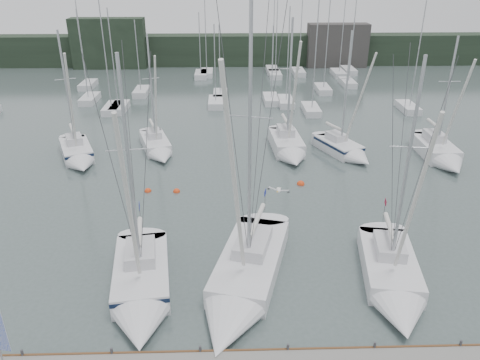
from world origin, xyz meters
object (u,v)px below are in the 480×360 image
sailboat_mid_b (158,148)px  sailboat_mid_a (78,155)px  sailboat_mid_e (441,155)px  buoy_c (148,191)px  sailboat_mid_c (289,149)px  sailboat_mid_d (346,151)px  sailboat_near_left (141,292)px  sailboat_near_right (394,285)px  sailboat_near_center (241,288)px  buoy_b (301,184)px  buoy_a (177,192)px

sailboat_mid_b → sailboat_mid_a: bearing=176.2°
sailboat_mid_e → buoy_c: 26.14m
sailboat_mid_c → sailboat_mid_d: size_ratio=1.09×
sailboat_mid_e → sailboat_near_left: bearing=-141.8°
sailboat_near_left → sailboat_near_right: bearing=-7.0°
sailboat_near_center → sailboat_mid_b: (-7.14, 20.90, -0.05)m
buoy_b → sailboat_mid_a: bearing=164.5°
sailboat_near_left → sailboat_mid_e: bearing=29.7°
sailboat_mid_d → buoy_b: sailboat_mid_d is taller
sailboat_near_right → buoy_c: sailboat_near_right is taller
sailboat_mid_e → buoy_b: (-13.35, -4.42, -0.61)m
sailboat_near_center → sailboat_mid_e: 26.12m
buoy_b → buoy_c: bearing=-175.7°
sailboat_near_center → sailboat_mid_d: sailboat_near_center is taller
sailboat_near_right → buoy_b: (-3.04, 13.81, -0.54)m
sailboat_mid_c → sailboat_mid_d: (5.27, -0.47, -0.07)m
sailboat_mid_c → buoy_a: sailboat_mid_c is taller
sailboat_mid_e → buoy_a: (-23.32, -5.48, -0.61)m
sailboat_near_right → sailboat_mid_a: (-22.42, 19.17, 0.06)m
buoy_a → buoy_c: size_ratio=1.02×
sailboat_near_right → sailboat_mid_d: sailboat_near_right is taller
sailboat_mid_c → buoy_c: 14.06m
buoy_c → sailboat_mid_d: bearing=21.4°
sailboat_mid_b → buoy_c: sailboat_mid_b is taller
sailboat_near_center → sailboat_mid_e: sailboat_near_center is taller
sailboat_mid_a → sailboat_mid_d: size_ratio=1.02×
sailboat_near_right → buoy_c: (-15.26, 12.89, -0.54)m
sailboat_near_left → buoy_b: size_ratio=22.17×
sailboat_mid_e → buoy_c: bearing=-167.6°
buoy_c → sailboat_mid_b: bearing=91.6°
sailboat_near_left → sailboat_mid_e: sailboat_near_left is taller
sailboat_mid_a → sailboat_mid_b: (6.94, 1.69, -0.08)m
sailboat_near_center → buoy_b: sailboat_near_center is taller
sailboat_near_center → sailboat_near_left: bearing=-162.9°
sailboat_mid_e → buoy_b: sailboat_mid_e is taller
sailboat_mid_c → sailboat_mid_e: size_ratio=1.11×
sailboat_mid_b → buoy_a: 8.49m
sailboat_near_left → sailboat_mid_d: 25.31m
buoy_c → buoy_a: bearing=-3.6°
sailboat_mid_a → sailboat_mid_e: 32.74m
sailboat_mid_c → buoy_b: size_ratio=20.74×
sailboat_mid_b → sailboat_mid_e: (25.79, -2.62, 0.09)m
sailboat_mid_c → buoy_b: bearing=-91.8°
sailboat_near_left → sailboat_mid_c: (10.41, 20.34, 0.03)m
buoy_a → buoy_c: buoy_a is taller
sailboat_mid_b → sailboat_mid_c: 12.27m
sailboat_near_right → buoy_a: bearing=144.7°
sailboat_mid_b → buoy_a: sailboat_mid_b is taller
sailboat_near_right → sailboat_mid_b: bearing=135.7°
sailboat_near_left → buoy_a: bearing=79.3°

